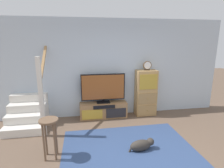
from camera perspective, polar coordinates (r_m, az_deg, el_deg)
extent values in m
plane|color=brown|center=(3.43, 7.85, -24.80)|extent=(20.00, 20.00, 0.00)
cube|color=silver|center=(5.14, 0.13, 4.94)|extent=(6.40, 0.12, 2.70)
cube|color=navy|center=(3.89, 5.07, -19.41)|extent=(2.60, 1.80, 0.01)
cube|color=#997047|center=(5.15, -2.70, -8.17)|extent=(1.31, 0.36, 0.43)
cube|color=#B79333|center=(4.96, -6.22, -9.54)|extent=(0.55, 0.02, 0.26)
cube|color=#232328|center=(5.03, 1.31, -9.11)|extent=(0.55, 0.02, 0.26)
cube|color=black|center=(4.91, -2.45, -7.24)|extent=(0.59, 0.02, 0.09)
cube|color=black|center=(5.09, -2.76, -5.70)|extent=(0.36, 0.22, 0.02)
cylinder|color=black|center=(5.07, -2.76, -5.25)|extent=(0.05, 0.05, 0.06)
cube|color=black|center=(4.96, -2.81, -0.95)|extent=(1.20, 0.05, 0.73)
cube|color=brown|center=(4.93, -2.77, -1.03)|extent=(1.15, 0.01, 0.68)
cube|color=tan|center=(5.29, 10.54, -2.74)|extent=(0.58, 0.34, 1.31)
cube|color=#9C7949|center=(5.29, 10.99, -8.23)|extent=(0.53, 0.02, 0.30)
sphere|color=olive|center=(5.27, 11.06, -8.30)|extent=(0.03, 0.03, 0.03)
cube|color=#9C7949|center=(5.16, 11.17, -4.51)|extent=(0.53, 0.02, 0.30)
sphere|color=olive|center=(5.15, 11.24, -4.57)|extent=(0.03, 0.03, 0.03)
cube|color=#B79333|center=(5.04, 11.41, 0.64)|extent=(0.49, 0.02, 0.41)
cube|color=#4C3823|center=(5.13, 10.98, 4.38)|extent=(0.14, 0.08, 0.02)
cylinder|color=brown|center=(5.11, 11.04, 5.79)|extent=(0.23, 0.04, 0.23)
cylinder|color=silver|center=(5.09, 11.14, 5.75)|extent=(0.20, 0.01, 0.20)
cube|color=silver|center=(4.76, -26.25, -13.11)|extent=(0.90, 0.26, 0.19)
cube|color=silver|center=(4.95, -25.52, -10.81)|extent=(0.90, 0.26, 0.38)
cube|color=silver|center=(5.14, -24.87, -8.67)|extent=(0.90, 0.26, 0.57)
cube|color=silver|center=(5.34, -24.26, -6.69)|extent=(0.90, 0.26, 0.76)
cube|color=silver|center=(5.55, -23.71, -4.86)|extent=(0.90, 0.26, 0.95)
cube|color=silver|center=(4.23, -21.36, -4.17)|extent=(0.09, 0.09, 1.80)
cube|color=#9E7547|center=(4.70, -20.65, 7.58)|extent=(0.06, 1.33, 0.99)
cylinder|color=brown|center=(3.56, -20.66, -16.94)|extent=(0.04, 0.04, 0.72)
cylinder|color=brown|center=(3.53, -17.55, -16.98)|extent=(0.04, 0.04, 0.72)
cylinder|color=brown|center=(3.72, -20.12, -15.50)|extent=(0.04, 0.04, 0.72)
cylinder|color=brown|center=(3.69, -17.16, -15.52)|extent=(0.04, 0.04, 0.72)
cylinder|color=brown|center=(3.46, -19.36, -10.74)|extent=(0.34, 0.34, 0.03)
ellipsoid|color=#332D28|center=(3.80, 9.01, -18.52)|extent=(0.46, 0.25, 0.22)
sphere|color=#332D28|center=(3.86, 11.97, -17.32)|extent=(0.15, 0.15, 0.15)
cylinder|color=#332D28|center=(3.75, 5.93, -19.56)|extent=(0.10, 0.05, 0.16)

